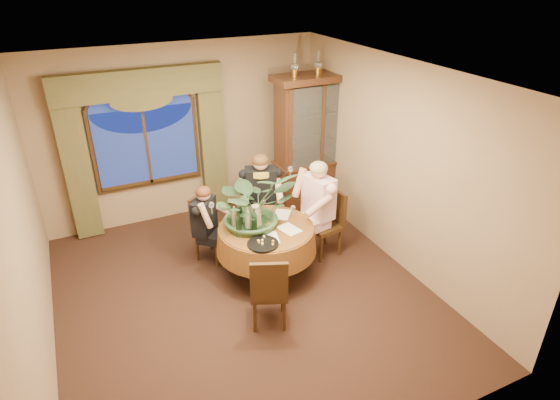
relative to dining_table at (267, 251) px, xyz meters
name	(u,v)px	position (x,y,z in m)	size (l,w,h in m)	color
floor	(244,294)	(-0.45, -0.28, -0.38)	(5.00, 5.00, 0.00)	black
wall_back	(183,133)	(-0.45, 2.22, 1.02)	(4.50, 4.50, 0.00)	#8C6E51
wall_right	(397,165)	(1.80, -0.28, 1.02)	(5.00, 5.00, 0.00)	#8C6E51
ceiling	(234,76)	(-0.45, -0.28, 2.42)	(5.00, 5.00, 0.00)	white
window	(147,146)	(-1.05, 2.15, 0.92)	(1.62, 0.10, 1.32)	navy
arched_transom	(140,96)	(-1.05, 2.15, 1.71)	(1.60, 0.06, 0.44)	navy
drapery_left	(77,166)	(-2.08, 2.10, 0.80)	(0.38, 0.14, 2.32)	#484426
drapery_right	(213,145)	(-0.02, 2.10, 0.80)	(0.38, 0.14, 2.32)	#484426
swag_valance	(139,84)	(-1.05, 2.07, 1.90)	(2.45, 0.16, 0.42)	#484426
dining_table	(267,251)	(0.00, 0.00, 0.00)	(1.34, 1.34, 0.75)	maroon
china_cabinet	(315,145)	(1.53, 1.45, 0.78)	(1.42, 0.56, 2.30)	#32190E
oil_lamp_left	(295,65)	(1.13, 1.45, 2.10)	(0.11, 0.11, 0.34)	#A5722D
oil_lamp_center	(318,62)	(1.53, 1.45, 2.10)	(0.11, 0.11, 0.34)	#A5722D
oil_lamp_right	(341,60)	(1.93, 1.45, 2.10)	(0.11, 0.11, 0.34)	#A5722D
chair_right	(324,225)	(0.96, 0.12, 0.10)	(0.42, 0.42, 0.96)	black
chair_back_right	(258,212)	(0.25, 0.88, 0.10)	(0.42, 0.42, 0.96)	black
chair_back	(213,229)	(-0.52, 0.69, 0.10)	(0.42, 0.42, 0.96)	black
chair_front_left	(269,288)	(-0.36, -0.87, 0.10)	(0.42, 0.42, 0.96)	black
person_pink	(318,209)	(0.88, 0.17, 0.35)	(0.52, 0.48, 1.46)	beige
person_back	(205,226)	(-0.66, 0.59, 0.23)	(0.44, 0.40, 1.22)	black
person_scarf	(261,198)	(0.29, 0.85, 0.34)	(0.51, 0.47, 1.42)	black
stoneware_vase	(256,216)	(-0.11, 0.08, 0.52)	(0.16, 0.16, 0.30)	#9B805F
centerpiece_plant	(253,177)	(-0.11, 0.15, 1.05)	(1.09, 1.21, 0.94)	#325231
olive_bowl	(270,226)	(0.04, -0.03, 0.40)	(0.14, 0.14, 0.04)	#495327
cheese_platter	(263,244)	(-0.21, -0.38, 0.39)	(0.39, 0.39, 0.02)	black
wine_bottle_0	(235,218)	(-0.39, 0.11, 0.54)	(0.07, 0.07, 0.33)	tan
wine_bottle_1	(240,214)	(-0.29, 0.18, 0.54)	(0.07, 0.07, 0.33)	black
wine_bottle_2	(254,221)	(-0.18, -0.05, 0.54)	(0.07, 0.07, 0.33)	black
wine_bottle_3	(239,225)	(-0.40, -0.07, 0.54)	(0.07, 0.07, 0.33)	black
wine_bottle_4	(248,219)	(-0.25, 0.02, 0.54)	(0.07, 0.07, 0.33)	tan
tasting_paper_0	(289,229)	(0.24, -0.19, 0.38)	(0.21, 0.30, 0.00)	white
tasting_paper_1	(282,215)	(0.32, 0.20, 0.38)	(0.21, 0.30, 0.00)	white
tasting_paper_2	(270,238)	(-0.07, -0.27, 0.38)	(0.21, 0.30, 0.00)	white
wine_glass_person_pink	(293,211)	(0.43, 0.09, 0.46)	(0.07, 0.07, 0.18)	silver
wine_glass_person_back	(234,216)	(-0.33, 0.29, 0.46)	(0.07, 0.07, 0.18)	silver
wine_glass_person_scarf	(263,205)	(0.14, 0.42, 0.46)	(0.07, 0.07, 0.18)	silver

